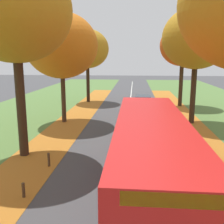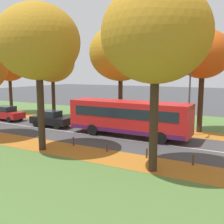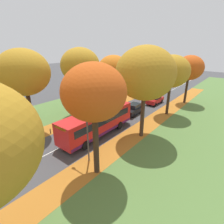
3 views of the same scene
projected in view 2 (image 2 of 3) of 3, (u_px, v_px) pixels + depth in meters
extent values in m
cube|color=#B26B23|center=(60.00, 148.00, 18.74)|extent=(2.80, 60.00, 0.00)
cube|color=#517538|center=(93.00, 115.00, 33.56)|extent=(12.00, 90.00, 0.01)
cube|color=#B26B23|center=(118.00, 126.00, 26.72)|extent=(2.80, 60.00, 0.00)
cube|color=silver|center=(42.00, 128.00, 25.57)|extent=(0.12, 80.00, 0.01)
cylinder|color=#382619|center=(154.00, 124.00, 14.16)|extent=(0.47, 0.47, 5.22)
ellipsoid|color=#B27F1E|center=(156.00, 34.00, 13.45)|extent=(5.69, 5.69, 5.12)
cylinder|color=#382619|center=(41.00, 113.00, 18.09)|extent=(0.48, 0.48, 5.29)
ellipsoid|color=#B27F1E|center=(38.00, 42.00, 17.38)|extent=(5.62, 5.62, 5.05)
cylinder|color=#382619|center=(200.00, 104.00, 23.54)|extent=(0.47, 0.47, 5.21)
ellipsoid|color=#C64C14|center=(203.00, 54.00, 22.88)|extent=(4.76, 4.76, 4.28)
cylinder|color=#422D1E|center=(120.00, 101.00, 27.17)|extent=(0.45, 0.45, 4.99)
ellipsoid|color=#B27F1E|center=(121.00, 53.00, 26.44)|extent=(6.33, 6.33, 5.70)
cylinder|color=#382619|center=(54.00, 99.00, 31.01)|extent=(0.42, 0.42, 4.66)
ellipsoid|color=#B27F1E|center=(52.00, 62.00, 30.37)|extent=(5.19, 5.19, 4.67)
cylinder|color=#382619|center=(11.00, 96.00, 34.96)|extent=(0.42, 0.42, 4.63)
ellipsoid|color=#C64C14|center=(9.00, 65.00, 34.35)|extent=(4.79, 4.79, 4.31)
cylinder|color=#4C3823|center=(193.00, 160.00, 15.30)|extent=(0.12, 0.12, 0.64)
cylinder|color=#4C3823|center=(147.00, 153.00, 16.63)|extent=(0.12, 0.12, 0.62)
cylinder|color=#4C3823|center=(107.00, 147.00, 17.98)|extent=(0.12, 0.12, 0.57)
cylinder|color=#4C3823|center=(73.00, 141.00, 19.36)|extent=(0.12, 0.12, 0.67)
cylinder|color=#47474C|center=(189.00, 101.00, 22.38)|extent=(0.14, 0.14, 6.00)
cylinder|color=#47474C|center=(189.00, 66.00, 21.26)|extent=(1.60, 0.10, 0.10)
ellipsoid|color=silver|center=(186.00, 67.00, 20.57)|extent=(0.44, 0.28, 0.20)
cube|color=red|center=(129.00, 116.00, 22.14)|extent=(2.52, 10.40, 2.50)
cube|color=#19232D|center=(191.00, 117.00, 19.66)|extent=(2.30, 0.10, 1.30)
cube|color=#19232D|center=(129.00, 111.00, 22.08)|extent=(2.56, 9.16, 0.80)
cube|color=#4C1951|center=(129.00, 129.00, 22.30)|extent=(2.54, 10.20, 0.32)
cube|color=yellow|center=(191.00, 107.00, 19.55)|extent=(1.75, 0.08, 0.28)
cylinder|color=black|center=(170.00, 132.00, 21.84)|extent=(0.30, 0.96, 0.96)
cylinder|color=black|center=(161.00, 138.00, 19.78)|extent=(0.30, 0.96, 0.96)
cylinder|color=black|center=(106.00, 125.00, 24.71)|extent=(0.30, 0.96, 0.96)
cylinder|color=black|center=(93.00, 130.00, 22.65)|extent=(0.30, 0.96, 0.96)
cube|color=black|center=(51.00, 120.00, 26.16)|extent=(1.89, 4.27, 0.70)
cube|color=#19232D|center=(50.00, 114.00, 26.12)|extent=(1.54, 2.08, 0.60)
cylinder|color=black|center=(67.00, 123.00, 26.34)|extent=(0.25, 0.65, 0.64)
cylinder|color=black|center=(57.00, 126.00, 24.95)|extent=(0.25, 0.65, 0.64)
cylinder|color=black|center=(46.00, 121.00, 27.47)|extent=(0.25, 0.65, 0.64)
cylinder|color=black|center=(36.00, 124.00, 26.08)|extent=(0.25, 0.65, 0.64)
cube|color=#B21919|center=(7.00, 114.00, 29.68)|extent=(1.80, 4.24, 0.70)
cube|color=#19232D|center=(6.00, 109.00, 29.66)|extent=(1.49, 2.05, 0.60)
cylinder|color=black|center=(21.00, 117.00, 29.76)|extent=(0.24, 0.65, 0.64)
cylinder|color=black|center=(9.00, 120.00, 28.42)|extent=(0.24, 0.65, 0.64)
cylinder|color=black|center=(5.00, 116.00, 31.04)|extent=(0.24, 0.65, 0.64)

